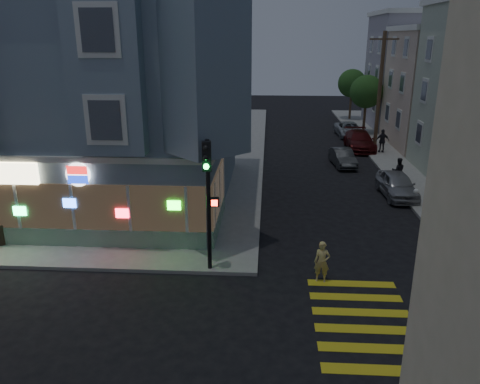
# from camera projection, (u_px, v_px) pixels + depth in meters

# --- Properties ---
(ground) EXTENTS (120.00, 120.00, 0.00)m
(ground) POSITION_uv_depth(u_px,v_px,m) (169.00, 302.00, 16.20)
(ground) COLOR black
(ground) RESTS_ON ground
(sidewalk_nw) EXTENTS (33.00, 42.00, 0.15)m
(sidewalk_nw) POSITION_uv_depth(u_px,v_px,m) (65.00, 146.00, 38.73)
(sidewalk_nw) COLOR gray
(sidewalk_nw) RESTS_ON ground
(corner_building) EXTENTS (14.60, 14.60, 11.40)m
(corner_building) POSITION_uv_depth(u_px,v_px,m) (96.00, 94.00, 25.10)
(corner_building) COLOR slate
(corner_building) RESTS_ON sidewalk_nw
(row_house_c) EXTENTS (12.00, 8.60, 9.00)m
(row_house_c) POSITION_uv_depth(u_px,v_px,m) (472.00, 90.00, 37.26)
(row_house_c) COLOR #BAA490
(row_house_c) RESTS_ON sidewalk_ne
(row_house_d) EXTENTS (12.00, 8.60, 10.50)m
(row_house_d) POSITION_uv_depth(u_px,v_px,m) (436.00, 72.00, 45.54)
(row_house_d) COLOR gray
(row_house_d) RESTS_ON sidewalk_ne
(utility_pole) EXTENTS (2.20, 0.30, 9.00)m
(utility_pole) POSITION_uv_depth(u_px,v_px,m) (380.00, 89.00, 36.70)
(utility_pole) COLOR #4C3826
(utility_pole) RESTS_ON sidewalk_ne
(street_tree_near) EXTENTS (3.00, 3.00, 5.30)m
(street_tree_near) POSITION_uv_depth(u_px,v_px,m) (367.00, 92.00, 42.65)
(street_tree_near) COLOR #4C3826
(street_tree_near) RESTS_ON sidewalk_ne
(street_tree_far) EXTENTS (3.00, 3.00, 5.30)m
(street_tree_far) POSITION_uv_depth(u_px,v_px,m) (352.00, 83.00, 50.22)
(street_tree_far) COLOR #4C3826
(street_tree_far) RESTS_ON sidewalk_ne
(running_child) EXTENTS (0.63, 0.46, 1.59)m
(running_child) POSITION_uv_depth(u_px,v_px,m) (322.00, 262.00, 17.33)
(running_child) COLOR #D1BA6B
(running_child) RESTS_ON ground
(pedestrian_a) EXTENTS (0.81, 0.65, 1.59)m
(pedestrian_a) POSITION_uv_depth(u_px,v_px,m) (398.00, 171.00, 28.59)
(pedestrian_a) COLOR black
(pedestrian_a) RESTS_ON sidewalk_ne
(pedestrian_b) EXTENTS (1.08, 0.51, 1.80)m
(pedestrian_b) POSITION_uv_depth(u_px,v_px,m) (382.00, 141.00, 36.21)
(pedestrian_b) COLOR black
(pedestrian_b) RESTS_ON sidewalk_ne
(parked_car_a) EXTENTS (1.87, 4.25, 1.43)m
(parked_car_a) POSITION_uv_depth(u_px,v_px,m) (397.00, 185.00, 26.61)
(parked_car_a) COLOR #9B9DA2
(parked_car_a) RESTS_ON ground
(parked_car_b) EXTENTS (1.66, 3.80, 1.22)m
(parked_car_b) POSITION_uv_depth(u_px,v_px,m) (343.00, 158.00, 33.02)
(parked_car_b) COLOR #343638
(parked_car_b) RESTS_ON ground
(parked_car_c) EXTENTS (2.08, 5.08, 1.47)m
(parked_car_c) POSITION_uv_depth(u_px,v_px,m) (360.00, 141.00, 37.78)
(parked_car_c) COLOR #501213
(parked_car_c) RESTS_ON ground
(parked_car_d) EXTENTS (2.39, 4.76, 1.29)m
(parked_car_d) POSITION_uv_depth(u_px,v_px,m) (349.00, 130.00, 42.74)
(parked_car_d) COLOR #B0B6BB
(parked_car_d) RESTS_ON ground
(traffic_signal) EXTENTS (0.62, 0.57, 5.11)m
(traffic_signal) POSITION_uv_depth(u_px,v_px,m) (208.00, 185.00, 17.04)
(traffic_signal) COLOR black
(traffic_signal) RESTS_ON sidewalk_nw
(fire_hydrant) EXTENTS (0.48, 0.28, 0.83)m
(fire_hydrant) POSITION_uv_depth(u_px,v_px,m) (416.00, 196.00, 25.15)
(fire_hydrant) COLOR silver
(fire_hydrant) RESTS_ON sidewalk_ne
(trash_can) EXTENTS (0.63, 0.63, 0.90)m
(trash_can) POSITION_uv_depth(u_px,v_px,m) (0.00, 234.00, 20.27)
(trash_can) COLOR black
(trash_can) RESTS_ON sidewalk_nw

